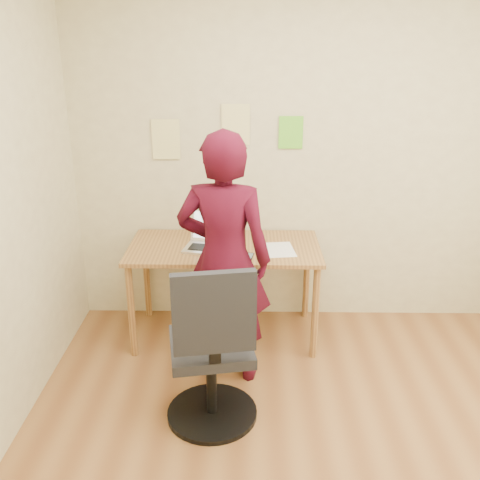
{
  "coord_description": "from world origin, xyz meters",
  "views": [
    {
      "loc": [
        -0.4,
        -2.27,
        2.17
      ],
      "look_at": [
        -0.45,
        0.95,
        0.95
      ],
      "focal_mm": 40.0,
      "sensor_mm": 36.0,
      "label": 1
    }
  ],
  "objects_px": {
    "phone": "(248,256)",
    "office_chair": "(212,358)",
    "desk": "(224,257)",
    "laptop": "(211,240)",
    "person": "(224,260)"
  },
  "relations": [
    {
      "from": "phone",
      "to": "office_chair",
      "type": "height_order",
      "value": "office_chair"
    },
    {
      "from": "office_chair",
      "to": "phone",
      "type": "bearing_deg",
      "value": 65.75
    },
    {
      "from": "desk",
      "to": "laptop",
      "type": "xyz_separation_m",
      "value": [
        -0.1,
        -0.02,
        0.14
      ]
    },
    {
      "from": "desk",
      "to": "phone",
      "type": "bearing_deg",
      "value": -49.65
    },
    {
      "from": "laptop",
      "to": "person",
      "type": "height_order",
      "value": "person"
    },
    {
      "from": "desk",
      "to": "laptop",
      "type": "bearing_deg",
      "value": -169.97
    },
    {
      "from": "laptop",
      "to": "phone",
      "type": "bearing_deg",
      "value": -23.72
    },
    {
      "from": "desk",
      "to": "office_chair",
      "type": "bearing_deg",
      "value": -91.53
    },
    {
      "from": "phone",
      "to": "person",
      "type": "distance_m",
      "value": 0.34
    },
    {
      "from": "desk",
      "to": "laptop",
      "type": "distance_m",
      "value": 0.17
    },
    {
      "from": "office_chair",
      "to": "person",
      "type": "relative_size",
      "value": 0.63
    },
    {
      "from": "phone",
      "to": "person",
      "type": "bearing_deg",
      "value": -108.13
    },
    {
      "from": "phone",
      "to": "desk",
      "type": "bearing_deg",
      "value": 140.54
    },
    {
      "from": "phone",
      "to": "office_chair",
      "type": "bearing_deg",
      "value": -93.92
    },
    {
      "from": "desk",
      "to": "laptop",
      "type": "height_order",
      "value": "laptop"
    }
  ]
}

